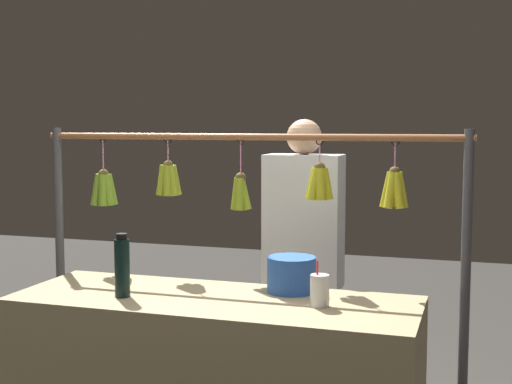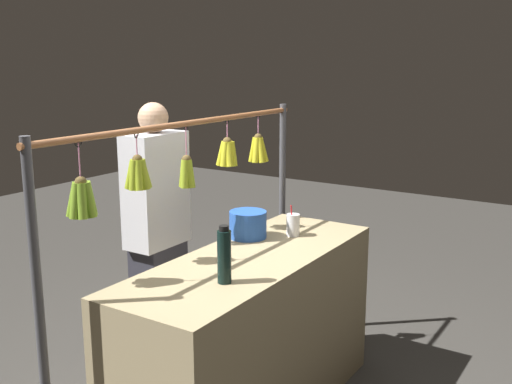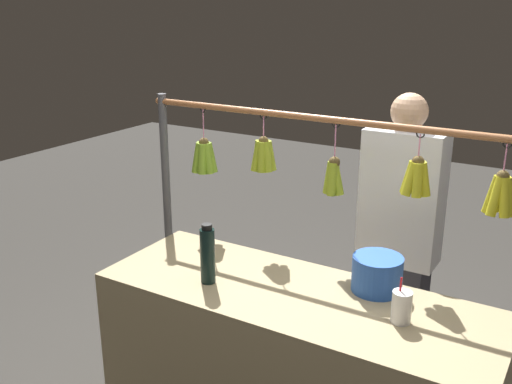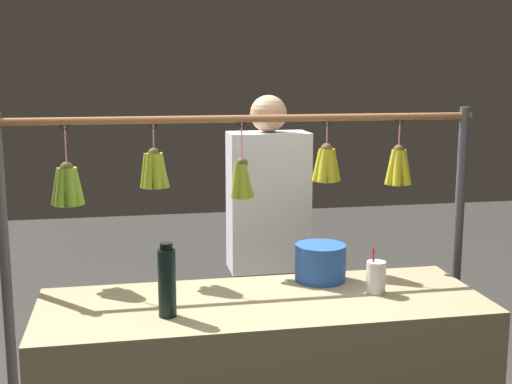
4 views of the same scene
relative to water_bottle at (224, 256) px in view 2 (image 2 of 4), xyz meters
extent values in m
cube|color=tan|center=(-0.38, -0.11, -0.59)|extent=(1.74, 0.62, 0.92)
cylinder|color=#4C4C51|center=(-1.40, -0.50, -0.23)|extent=(0.04, 0.04, 1.64)
cylinder|color=#4C4C51|center=(0.64, -0.50, -0.23)|extent=(0.04, 0.04, 1.64)
cylinder|color=#9E6038|center=(-0.38, -0.50, 0.55)|extent=(2.09, 0.03, 0.03)
torus|color=black|center=(-1.08, -0.50, 0.53)|extent=(0.04, 0.01, 0.04)
cylinder|color=pink|center=(-1.08, -0.50, 0.46)|extent=(0.01, 0.01, 0.13)
sphere|color=brown|center=(-1.08, -0.50, 0.39)|extent=(0.05, 0.05, 0.05)
cylinder|color=gold|center=(-1.05, -0.50, 0.31)|extent=(0.07, 0.04, 0.16)
cylinder|color=gold|center=(-1.07, -0.48, 0.31)|extent=(0.06, 0.07, 0.17)
cylinder|color=gold|center=(-1.10, -0.48, 0.31)|extent=(0.06, 0.07, 0.17)
cylinder|color=gold|center=(-1.11, -0.50, 0.31)|extent=(0.07, 0.04, 0.16)
cylinder|color=gold|center=(-1.10, -0.53, 0.31)|extent=(0.06, 0.07, 0.17)
cylinder|color=gold|center=(-1.07, -0.53, 0.31)|extent=(0.05, 0.06, 0.17)
torus|color=black|center=(-0.74, -0.50, 0.53)|extent=(0.04, 0.01, 0.04)
cylinder|color=pink|center=(-0.74, -0.50, 0.47)|extent=(0.01, 0.01, 0.12)
sphere|color=brown|center=(-0.74, -0.50, 0.41)|extent=(0.05, 0.05, 0.05)
cylinder|color=gold|center=(-0.71, -0.50, 0.33)|extent=(0.07, 0.04, 0.15)
cylinder|color=gold|center=(-0.72, -0.48, 0.33)|extent=(0.07, 0.07, 0.16)
cylinder|color=gold|center=(-0.76, -0.48, 0.33)|extent=(0.05, 0.06, 0.15)
cylinder|color=gold|center=(-0.77, -0.50, 0.33)|extent=(0.07, 0.04, 0.15)
cylinder|color=gold|center=(-0.75, -0.53, 0.33)|extent=(0.05, 0.07, 0.15)
cylinder|color=gold|center=(-0.73, -0.53, 0.33)|extent=(0.06, 0.07, 0.15)
torus|color=black|center=(-0.36, -0.50, 0.53)|extent=(0.04, 0.01, 0.04)
cylinder|color=pink|center=(-0.36, -0.50, 0.44)|extent=(0.01, 0.01, 0.17)
sphere|color=brown|center=(-0.36, -0.50, 0.35)|extent=(0.05, 0.05, 0.05)
cylinder|color=#96AF27|center=(-0.34, -0.50, 0.27)|extent=(0.06, 0.04, 0.16)
cylinder|color=#96AF27|center=(-0.36, -0.48, 0.27)|extent=(0.04, 0.06, 0.16)
cylinder|color=#96AF27|center=(-0.38, -0.50, 0.27)|extent=(0.08, 0.04, 0.16)
cylinder|color=#96AF27|center=(-0.36, -0.52, 0.27)|extent=(0.04, 0.06, 0.16)
torus|color=black|center=(0.01, -0.50, 0.53)|extent=(0.04, 0.01, 0.04)
cylinder|color=pink|center=(0.01, -0.50, 0.46)|extent=(0.01, 0.01, 0.12)
sphere|color=brown|center=(0.01, -0.50, 0.40)|extent=(0.05, 0.05, 0.05)
cylinder|color=#9CB127|center=(0.05, -0.50, 0.33)|extent=(0.06, 0.04, 0.15)
cylinder|color=#9CB127|center=(0.04, -0.48, 0.33)|extent=(0.06, 0.06, 0.15)
cylinder|color=#9CB127|center=(0.00, -0.47, 0.33)|extent=(0.04, 0.06, 0.15)
cylinder|color=#9CB127|center=(-0.01, -0.49, 0.33)|extent=(0.07, 0.06, 0.16)
cylinder|color=#9CB127|center=(-0.02, -0.52, 0.33)|extent=(0.06, 0.05, 0.15)
cylinder|color=#9CB127|center=(0.00, -0.54, 0.33)|extent=(0.05, 0.07, 0.15)
cylinder|color=#9CB127|center=(0.03, -0.53, 0.33)|extent=(0.06, 0.06, 0.16)
torus|color=black|center=(0.37, -0.50, 0.53)|extent=(0.04, 0.01, 0.04)
cylinder|color=pink|center=(0.37, -0.50, 0.44)|extent=(0.01, 0.01, 0.17)
sphere|color=brown|center=(0.37, -0.50, 0.35)|extent=(0.05, 0.05, 0.05)
cylinder|color=#7CA72A|center=(0.41, -0.51, 0.27)|extent=(0.07, 0.04, 0.16)
cylinder|color=#7CA72A|center=(0.40, -0.48, 0.27)|extent=(0.06, 0.06, 0.17)
cylinder|color=#7CA72A|center=(0.36, -0.47, 0.27)|extent=(0.05, 0.06, 0.16)
cylinder|color=#7CA72A|center=(0.34, -0.49, 0.27)|extent=(0.07, 0.05, 0.16)
cylinder|color=#7CA72A|center=(0.34, -0.52, 0.27)|extent=(0.07, 0.05, 0.16)
cylinder|color=#7CA72A|center=(0.37, -0.54, 0.27)|extent=(0.05, 0.08, 0.16)
cylinder|color=#7CA72A|center=(0.39, -0.53, 0.27)|extent=(0.06, 0.07, 0.17)
cylinder|color=black|center=(0.00, 0.00, -0.01)|extent=(0.07, 0.07, 0.25)
cylinder|color=black|center=(0.00, 0.00, 0.13)|extent=(0.05, 0.05, 0.02)
cylinder|color=blue|center=(-0.66, -0.31, -0.05)|extent=(0.22, 0.22, 0.16)
cylinder|color=silver|center=(-0.84, -0.11, -0.07)|extent=(0.08, 0.08, 0.13)
cylinder|color=red|center=(-0.83, -0.11, -0.04)|extent=(0.01, 0.02, 0.18)
cube|color=#2D2D38|center=(-0.57, -0.92, -0.65)|extent=(0.32, 0.22, 0.80)
cube|color=silver|center=(-0.57, -0.92, 0.10)|extent=(0.40, 0.22, 0.70)
sphere|color=tan|center=(-0.57, -0.92, 0.54)|extent=(0.18, 0.18, 0.18)
camera|label=1|loc=(-1.44, 2.64, 0.61)|focal=49.38mm
camera|label=2|loc=(2.15, 1.55, 0.89)|focal=42.51mm
camera|label=3|loc=(-1.39, 1.90, 1.06)|focal=41.25mm
camera|label=4|loc=(0.13, 2.36, 0.75)|focal=47.58mm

